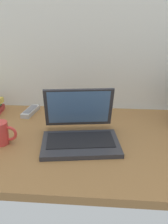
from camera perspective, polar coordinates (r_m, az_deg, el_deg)
desk at (r=1.12m, az=0.41°, el=-6.44°), size 1.60×0.76×0.03m
laptop at (r=1.08m, az=-0.92°, el=-4.10°), size 0.35×0.34×0.21m
coffee_mug at (r=1.11m, az=-18.06°, el=-4.44°), size 0.11×0.08×0.09m
remote_control_near at (r=1.34m, az=-3.80°, el=-0.52°), size 0.11×0.16×0.02m
remote_control_far at (r=1.41m, az=-11.66°, el=0.19°), size 0.06×0.16×0.02m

